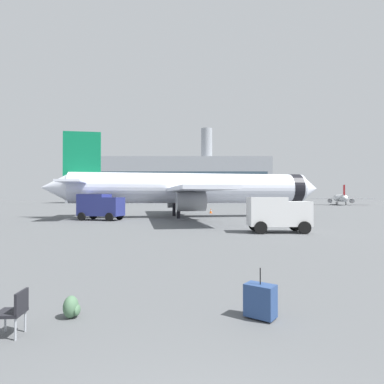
% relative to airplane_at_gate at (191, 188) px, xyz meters
% --- Properties ---
extents(airplane_at_gate, '(35.69, 32.35, 10.50)m').
position_rel_airplane_at_gate_xyz_m(airplane_at_gate, '(0.00, 0.00, 0.00)').
color(airplane_at_gate, silver).
rests_on(airplane_at_gate, ground).
extents(airplane_taxiing, '(17.97, 19.68, 5.90)m').
position_rel_airplane_at_gate_xyz_m(airplane_taxiing, '(46.11, 58.21, -1.60)').
color(airplane_taxiing, silver).
rests_on(airplane_taxiing, ground).
extents(service_truck, '(5.21, 3.54, 2.90)m').
position_rel_airplane_at_gate_xyz_m(service_truck, '(-9.90, -5.49, -2.05)').
color(service_truck, navy).
rests_on(service_truck, ground).
extents(cargo_van, '(4.41, 2.34, 2.60)m').
position_rel_airplane_at_gate_xyz_m(cargo_van, '(6.57, -17.61, -2.21)').
color(cargo_van, white).
rests_on(cargo_van, ground).
extents(safety_cone_near, '(0.44, 0.44, 0.75)m').
position_rel_airplane_at_gate_xyz_m(safety_cone_near, '(3.18, 8.76, -3.29)').
color(safety_cone_near, '#F2590C').
rests_on(safety_cone_near, ground).
extents(safety_cone_mid, '(0.44, 0.44, 0.79)m').
position_rel_airplane_at_gate_xyz_m(safety_cone_mid, '(9.26, -15.54, -3.27)').
color(safety_cone_mid, '#F2590C').
rests_on(safety_cone_mid, ground).
extents(rolling_suitcase, '(0.75, 0.70, 1.10)m').
position_rel_airplane_at_gate_xyz_m(rolling_suitcase, '(1.77, -34.26, -3.27)').
color(rolling_suitcase, navy).
rests_on(rolling_suitcase, ground).
extents(traveller_backpack, '(0.36, 0.40, 0.48)m').
position_rel_airplane_at_gate_xyz_m(traveller_backpack, '(-2.37, -34.23, -3.42)').
color(traveller_backpack, '#476B4C').
rests_on(traveller_backpack, ground).
extents(gate_chair, '(0.50, 0.50, 0.86)m').
position_rel_airplane_at_gate_xyz_m(gate_chair, '(-3.12, -35.15, -3.16)').
color(gate_chair, black).
rests_on(gate_chair, ground).
extents(terminal_building, '(77.47, 16.44, 29.61)m').
position_rel_airplane_at_gate_xyz_m(terminal_building, '(-8.21, 87.00, 5.30)').
color(terminal_building, gray).
rests_on(terminal_building, ground).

